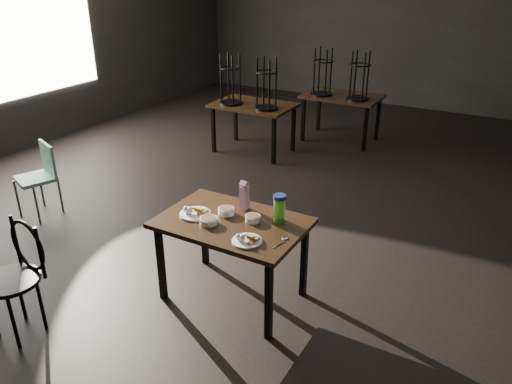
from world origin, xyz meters
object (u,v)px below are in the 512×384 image
Objects in this scene: main_table at (232,229)px; water_bottle at (279,208)px; juice_carton at (244,196)px; bentwood_chair at (18,270)px; school_chair at (40,173)px.

water_bottle reaches higher than main_table.
main_table is 0.32m from juice_carton.
water_bottle is (0.36, -0.06, 0.00)m from juice_carton.
bentwood_chair is at bearing -135.88° from main_table.
main_table is 1.30× the size of bentwood_chair.
bentwood_chair reaches higher than main_table.
main_table is 0.44m from water_bottle.
main_table is at bearing 14.75° from school_chair.
water_bottle is 0.25× the size of bentwood_chair.
bentwood_chair is 1.11× the size of school_chair.
water_bottle is (0.34, 0.19, 0.20)m from main_table.
main_table is 2.78m from school_chair.
school_chair reaches higher than main_table.
water_bottle is at bearing 18.92° from school_chair.
school_chair is (-2.73, 0.05, -0.37)m from juice_carton.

